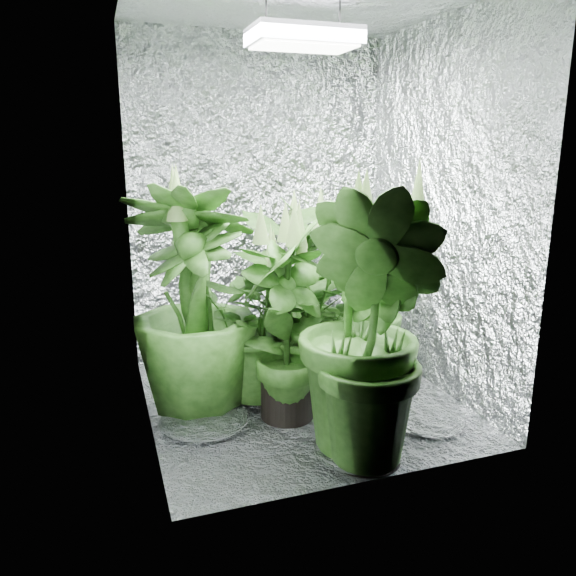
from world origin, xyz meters
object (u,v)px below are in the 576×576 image
(plant_b, at_px, (308,280))
(plant_g, at_px, (370,330))
(plant_e, at_px, (320,310))
(plant_f, at_px, (287,320))
(circulation_fan, at_px, (356,330))
(plant_a, at_px, (262,319))
(plant_d, at_px, (194,302))
(plant_c, at_px, (367,308))
(grow_lamp, at_px, (304,38))

(plant_b, distance_m, plant_g, 1.30)
(plant_e, xyz_separation_m, plant_f, (-0.22, -0.12, 0.00))
(plant_g, bearing_deg, plant_e, 87.51)
(circulation_fan, bearing_deg, plant_a, -144.72)
(plant_b, relative_size, circulation_fan, 3.37)
(plant_d, xyz_separation_m, plant_g, (0.61, -0.72, 0.01))
(plant_c, relative_size, plant_e, 0.90)
(circulation_fan, bearing_deg, grow_lamp, -131.65)
(plant_f, bearing_deg, plant_c, 28.01)
(plant_b, xyz_separation_m, plant_f, (-0.41, -0.79, 0.01))
(grow_lamp, distance_m, plant_d, 1.36)
(plant_c, bearing_deg, plant_a, -175.93)
(plant_b, height_order, plant_c, plant_b)
(plant_c, bearing_deg, plant_f, -151.99)
(plant_b, bearing_deg, plant_c, -69.25)
(grow_lamp, relative_size, plant_c, 0.52)
(plant_d, xyz_separation_m, plant_f, (0.41, -0.23, -0.07))
(circulation_fan, bearing_deg, plant_c, -105.89)
(grow_lamp, distance_m, circulation_fan, 1.90)
(plant_b, xyz_separation_m, plant_c, (0.18, -0.48, -0.07))
(plant_e, height_order, plant_g, plant_g)
(circulation_fan, bearing_deg, plant_d, -151.95)
(plant_f, bearing_deg, plant_b, 62.58)
(plant_c, relative_size, plant_d, 0.76)
(plant_f, bearing_deg, circulation_fan, 45.56)
(plant_b, relative_size, plant_c, 1.15)
(plant_d, bearing_deg, plant_a, 5.65)
(grow_lamp, bearing_deg, circulation_fan, 44.86)
(plant_g, relative_size, circulation_fan, 3.91)
(plant_b, bearing_deg, grow_lamp, -113.42)
(plant_g, height_order, circulation_fan, plant_g)
(grow_lamp, distance_m, plant_a, 1.40)
(grow_lamp, bearing_deg, plant_d, 171.43)
(plant_b, xyz_separation_m, circulation_fan, (0.34, -0.03, -0.36))
(plant_a, xyz_separation_m, plant_g, (0.25, -0.76, 0.15))
(plant_f, relative_size, circulation_fan, 3.38)
(plant_d, bearing_deg, grow_lamp, -8.57)
(plant_e, height_order, plant_f, plant_f)
(plant_e, height_order, circulation_fan, plant_e)
(plant_e, distance_m, plant_f, 0.26)
(plant_c, distance_m, circulation_fan, 0.56)
(plant_b, bearing_deg, plant_d, -145.85)
(plant_a, relative_size, plant_f, 0.91)
(plant_d, distance_m, plant_f, 0.48)
(plant_c, height_order, plant_g, plant_g)
(plant_d, bearing_deg, plant_b, 34.15)
(plant_g, bearing_deg, plant_f, 111.98)
(plant_e, bearing_deg, plant_g, -92.49)
(plant_c, height_order, circulation_fan, plant_c)
(plant_d, xyz_separation_m, circulation_fan, (1.16, 0.53, -0.45))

